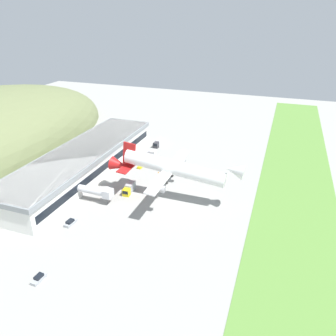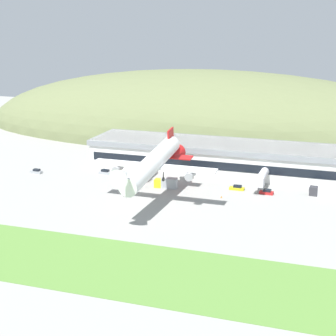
% 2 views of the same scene
% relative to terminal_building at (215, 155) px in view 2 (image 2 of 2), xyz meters
% --- Properties ---
extents(ground_plane, '(354.55, 354.55, 0.00)m').
position_rel_terminal_building_xyz_m(ground_plane, '(-12.69, -42.65, -5.51)').
color(ground_plane, gray).
extents(grass_strip_foreground, '(319.09, 27.01, 0.08)m').
position_rel_terminal_building_xyz_m(grass_strip_foreground, '(-12.69, -82.27, -5.47)').
color(grass_strip_foreground, '#568438').
rests_on(grass_strip_foreground, ground_plane).
extents(hill_backdrop, '(221.26, 87.32, 57.01)m').
position_rel_terminal_building_xyz_m(hill_backdrop, '(-18.42, 60.97, -5.51)').
color(hill_backdrop, '#667047').
rests_on(hill_backdrop, ground_plane).
extents(terminal_building, '(86.50, 21.93, 9.73)m').
position_rel_terminal_building_xyz_m(terminal_building, '(0.00, 0.00, 0.00)').
color(terminal_building, white).
rests_on(terminal_building, ground_plane).
extents(jetway_0, '(3.38, 12.87, 5.43)m').
position_rel_terminal_building_xyz_m(jetway_0, '(-18.78, -17.59, -1.52)').
color(jetway_0, silver).
rests_on(jetway_0, ground_plane).
extents(jetway_1, '(3.38, 13.83, 5.43)m').
position_rel_terminal_building_xyz_m(jetway_1, '(18.93, -18.10, -1.52)').
color(jetway_1, silver).
rests_on(jetway_1, ground_plane).
extents(cargo_airplane, '(36.06, 47.66, 12.24)m').
position_rel_terminal_building_xyz_m(cargo_airplane, '(-7.71, -40.68, 6.27)').
color(cargo_airplane, white).
extents(service_car_0, '(4.26, 2.05, 1.47)m').
position_rel_terminal_building_xyz_m(service_car_0, '(21.34, -21.37, -4.90)').
color(service_car_0, '#B21E1E').
rests_on(service_car_0, ground_plane).
extents(service_car_1, '(4.07, 1.86, 1.51)m').
position_rel_terminal_building_xyz_m(service_car_1, '(-56.28, -23.32, -4.89)').
color(service_car_1, '#999EA3').
rests_on(service_car_1, ground_plane).
extents(service_car_2, '(4.62, 2.16, 1.57)m').
position_rel_terminal_building_xyz_m(service_car_2, '(-33.61, -16.70, -4.86)').
color(service_car_2, '#999EA3').
rests_on(service_car_2, ground_plane).
extents(service_car_3, '(4.50, 1.72, 1.49)m').
position_rel_terminal_building_xyz_m(service_car_3, '(12.08, -20.12, -4.90)').
color(service_car_3, gold).
rests_on(service_car_3, ground_plane).
extents(fuel_truck, '(7.24, 2.72, 3.21)m').
position_rel_terminal_building_xyz_m(fuel_truck, '(-9.16, -24.97, -3.99)').
color(fuel_truck, gold).
rests_on(fuel_truck, ground_plane).
extents(box_truck, '(8.09, 2.80, 3.20)m').
position_rel_terminal_building_xyz_m(box_truck, '(37.60, -18.22, -3.98)').
color(box_truck, '#333338').
rests_on(box_truck, ground_plane).
extents(traffic_cone_0, '(0.52, 0.52, 0.58)m').
position_rel_terminal_building_xyz_m(traffic_cone_0, '(9.36, -29.18, -5.23)').
color(traffic_cone_0, orange).
rests_on(traffic_cone_0, ground_plane).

